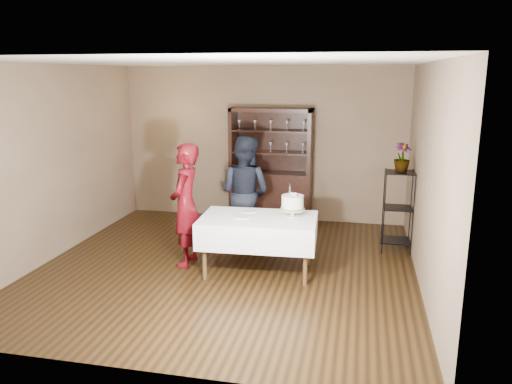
% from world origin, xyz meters
% --- Properties ---
extents(floor, '(5.00, 5.00, 0.00)m').
position_xyz_m(floor, '(0.00, 0.00, 0.00)').
color(floor, black).
rests_on(floor, ground).
extents(ceiling, '(5.00, 5.00, 0.00)m').
position_xyz_m(ceiling, '(0.00, 0.00, 2.70)').
color(ceiling, silver).
rests_on(ceiling, back_wall).
extents(back_wall, '(5.00, 0.02, 2.70)m').
position_xyz_m(back_wall, '(0.00, 2.50, 1.35)').
color(back_wall, brown).
rests_on(back_wall, floor).
extents(wall_left, '(0.02, 5.00, 2.70)m').
position_xyz_m(wall_left, '(-2.50, 0.00, 1.35)').
color(wall_left, brown).
rests_on(wall_left, floor).
extents(wall_right, '(0.02, 5.00, 2.70)m').
position_xyz_m(wall_right, '(2.50, 0.00, 1.35)').
color(wall_right, brown).
rests_on(wall_right, floor).
extents(china_hutch, '(1.40, 0.48, 2.00)m').
position_xyz_m(china_hutch, '(0.20, 2.25, 0.66)').
color(china_hutch, black).
rests_on(china_hutch, floor).
extents(plant_etagere, '(0.42, 0.42, 1.20)m').
position_xyz_m(plant_etagere, '(2.28, 1.20, 0.65)').
color(plant_etagere, black).
rests_on(plant_etagere, floor).
extents(cake_table, '(1.54, 1.00, 0.75)m').
position_xyz_m(cake_table, '(0.45, -0.05, 0.57)').
color(cake_table, silver).
rests_on(cake_table, floor).
extents(woman, '(0.42, 0.62, 1.67)m').
position_xyz_m(woman, '(-0.56, 0.02, 0.84)').
color(woman, '#380511').
rests_on(woman, floor).
extents(man, '(0.97, 0.85, 1.69)m').
position_xyz_m(man, '(0.06, 0.86, 0.85)').
color(man, black).
rests_on(man, floor).
extents(cake, '(0.33, 0.33, 0.44)m').
position_xyz_m(cake, '(0.88, 0.09, 0.92)').
color(cake, white).
rests_on(cake, cake_table).
extents(plate_near, '(0.24, 0.24, 0.01)m').
position_xyz_m(plate_near, '(0.24, -0.08, 0.75)').
color(plate_near, white).
rests_on(plate_near, cake_table).
extents(plate_far, '(0.24, 0.24, 0.01)m').
position_xyz_m(plate_far, '(0.27, 0.20, 0.75)').
color(plate_far, white).
rests_on(plate_far, cake_table).
extents(potted_plant, '(0.32, 0.32, 0.42)m').
position_xyz_m(potted_plant, '(2.29, 1.21, 1.40)').
color(potted_plant, '#4D7236').
rests_on(potted_plant, plant_etagere).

